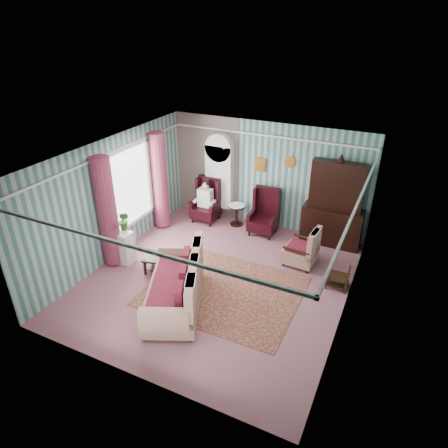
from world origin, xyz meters
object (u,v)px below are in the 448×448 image
at_px(bookcase, 219,181).
at_px(wingback_right, 264,213).
at_px(floral_armchair, 301,246).
at_px(plant_stand, 122,247).
at_px(wingback_left, 205,201).
at_px(round_side_table, 237,215).
at_px(nest_table, 338,276).
at_px(sofa, 174,286).
at_px(dresser_hutch, 335,202).
at_px(seated_woman, 205,202).
at_px(coffee_table, 166,264).

bearing_deg(bookcase, wingback_right, -14.57).
relative_size(bookcase, floral_armchair, 2.34).
distance_m(wingback_right, plant_stand, 3.76).
bearing_deg(bookcase, wingback_left, -122.66).
bearing_deg(plant_stand, round_side_table, 59.62).
xyz_separation_m(wingback_left, nest_table, (4.07, -1.55, -0.35)).
xyz_separation_m(plant_stand, sofa, (2.00, -0.86, 0.09)).
relative_size(dresser_hutch, sofa, 1.03).
xyz_separation_m(seated_woman, nest_table, (4.07, -1.55, -0.32)).
height_order(bookcase, nest_table, bookcase).
distance_m(seated_woman, nest_table, 4.37).
relative_size(dresser_hutch, round_side_table, 3.93).
xyz_separation_m(plant_stand, coffee_table, (1.17, 0.08, -0.20)).
height_order(bookcase, seated_woman, bookcase).
bearing_deg(floral_armchair, sofa, 148.48).
relative_size(round_side_table, sofa, 0.26).
height_order(seated_woman, round_side_table, seated_woman).
relative_size(bookcase, wingback_left, 1.79).
relative_size(bookcase, round_side_table, 3.73).
distance_m(wingback_right, sofa, 3.66).
height_order(sofa, coffee_table, sofa).
xyz_separation_m(round_side_table, coffee_table, (-0.53, -2.82, -0.10)).
bearing_deg(wingback_right, seated_woman, 180.00).
xyz_separation_m(bookcase, sofa, (0.95, -4.00, -0.63)).
bearing_deg(nest_table, bookcase, 153.08).
relative_size(seated_woman, sofa, 0.52).
bearing_deg(coffee_table, wingback_left, 97.97).
height_order(dresser_hutch, nest_table, dresser_hutch).
xyz_separation_m(seated_woman, coffee_table, (0.37, -2.67, -0.39)).
xyz_separation_m(wingback_left, floral_armchair, (3.07, -1.01, -0.15)).
bearing_deg(dresser_hutch, floral_armchair, -108.52).
relative_size(nest_table, coffee_table, 0.56).
height_order(dresser_hutch, wingback_right, dresser_hutch).
distance_m(bookcase, floral_armchair, 3.21).
bearing_deg(coffee_table, sofa, -48.64).
bearing_deg(plant_stand, seated_woman, 73.78).
relative_size(plant_stand, coffee_table, 0.83).
bearing_deg(wingback_right, round_side_table, 169.99).
height_order(bookcase, round_side_table, bookcase).
distance_m(dresser_hutch, wingback_left, 3.55).
height_order(seated_woman, coffee_table, seated_woman).
bearing_deg(bookcase, seated_woman, -122.66).
distance_m(wingback_right, seated_woman, 1.75).
bearing_deg(sofa, round_side_table, -19.57).
bearing_deg(dresser_hutch, wingback_right, -171.23).
bearing_deg(coffee_table, floral_armchair, 31.75).
xyz_separation_m(round_side_table, nest_table, (3.17, -1.70, -0.03)).
height_order(round_side_table, plant_stand, plant_stand).
bearing_deg(seated_woman, nest_table, -20.85).
relative_size(dresser_hutch, floral_armchair, 2.46).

